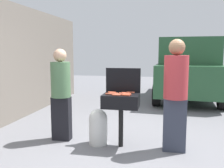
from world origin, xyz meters
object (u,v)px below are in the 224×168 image
hot_dog_0 (116,95)px  hot_dog_4 (126,94)px  hot_dog_2 (127,94)px  hot_dog_7 (131,92)px  person_left (61,91)px  person_right (175,91)px  hot_dog_9 (112,93)px  hot_dog_15 (117,95)px  hot_dog_3 (126,93)px  hot_dog_5 (112,92)px  hot_dog_11 (114,93)px  propane_tank (98,126)px  bbq_grill (121,103)px  hot_dog_13 (127,95)px  hot_dog_10 (112,92)px  hot_dog_6 (118,94)px  hot_dog_1 (127,94)px  hot_dog_14 (126,95)px  hot_dog_12 (109,94)px  hot_dog_8 (123,93)px  parked_minivan (188,69)px

hot_dog_0 → hot_dog_4: 0.19m
hot_dog_2 → hot_dog_7: bearing=74.1°
person_left → person_right: person_right is taller
hot_dog_9 → hot_dog_15: 0.18m
hot_dog_3 → person_right: person_right is taller
hot_dog_5 → hot_dog_9: size_ratio=1.00×
hot_dog_11 → propane_tank: size_ratio=0.21×
bbq_grill → hot_dog_11: 0.20m
bbq_grill → hot_dog_2: size_ratio=6.92×
hot_dog_9 → bbq_grill: bearing=-11.4°
hot_dog_2 → hot_dog_13: bearing=-87.1°
hot_dog_0 → hot_dog_2: (0.16, 0.15, 0.00)m
hot_dog_7 → hot_dog_15: (-0.19, -0.25, 0.00)m
hot_dog_11 → person_left: person_left is taller
hot_dog_10 → propane_tank: size_ratio=0.21×
hot_dog_6 → bbq_grill: bearing=68.1°
hot_dog_4 → hot_dog_10: size_ratio=1.00×
hot_dog_1 → hot_dog_11: bearing=161.8°
hot_dog_9 → hot_dog_15: same height
hot_dog_7 → hot_dog_11: size_ratio=1.00×
hot_dog_14 → hot_dog_9: bearing=144.2°
bbq_grill → hot_dog_1: 0.21m
hot_dog_1 → person_left: (-1.23, 0.19, -0.02)m
hot_dog_12 → hot_dog_14: size_ratio=1.00×
hot_dog_3 → hot_dog_6: same height
bbq_grill → hot_dog_11: hot_dog_11 is taller
hot_dog_11 → hot_dog_7: bearing=25.7°
propane_tank → person_right: (1.28, -0.04, 0.65)m
hot_dog_0 → hot_dog_1: size_ratio=1.00×
hot_dog_2 → person_right: (0.77, 0.00, 0.06)m
hot_dog_0 → hot_dog_8: same height
hot_dog_15 → propane_tank: 0.71m
propane_tank → person_right: size_ratio=0.34×
hot_dog_0 → hot_dog_1: bearing=27.3°
hot_dog_7 → hot_dog_15: same height
hot_dog_11 → hot_dog_4: bearing=-12.4°
hot_dog_3 → person_left: size_ratio=0.08×
hot_dog_6 → hot_dog_11: bearing=135.6°
hot_dog_1 → hot_dog_5: same height
parked_minivan → person_right: bearing=86.0°
hot_dog_2 → hot_dog_11: same height
bbq_grill → hot_dog_4: hot_dog_4 is taller
hot_dog_0 → hot_dog_7: 0.35m
hot_dog_2 → hot_dog_3: 0.09m
hot_dog_7 → hot_dog_12: same height
hot_dog_2 → parked_minivan: bearing=73.7°
bbq_grill → hot_dog_6: 0.18m
hot_dog_2 → person_left: person_left is taller
person_right → parked_minivan: size_ratio=0.40×
hot_dog_12 → hot_dog_3: bearing=30.3°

